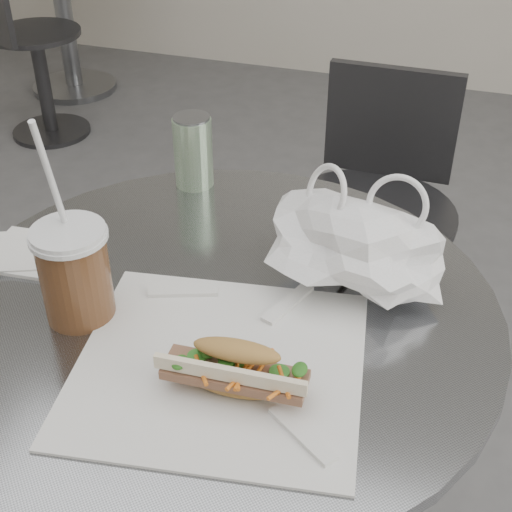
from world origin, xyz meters
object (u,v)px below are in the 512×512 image
(chair_far, at_px, (368,251))
(cafe_table, at_px, (223,440))
(iced_coffee, at_px, (75,272))
(drink_can, at_px, (193,151))
(bg_chair, at_px, (32,65))
(banh_mi, at_px, (236,369))
(sunglasses, at_px, (371,258))

(chair_far, bearing_deg, cafe_table, 83.81)
(iced_coffee, distance_m, drink_can, 0.37)
(cafe_table, relative_size, bg_chair, 1.09)
(bg_chair, relative_size, banh_mi, 3.35)
(bg_chair, bearing_deg, banh_mi, -25.82)
(cafe_table, height_order, bg_chair, cafe_table)
(chair_far, height_order, banh_mi, banh_mi)
(cafe_table, distance_m, bg_chair, 2.24)
(bg_chair, distance_m, drink_can, 1.98)
(cafe_table, height_order, chair_far, chair_far)
(banh_mi, bearing_deg, sunglasses, 67.26)
(iced_coffee, bearing_deg, banh_mi, -16.26)
(iced_coffee, height_order, drink_can, iced_coffee)
(drink_can, bearing_deg, bg_chair, 133.04)
(banh_mi, distance_m, iced_coffee, 0.25)
(drink_can, bearing_deg, sunglasses, -25.09)
(cafe_table, xyz_separation_m, sunglasses, (0.18, 0.14, 0.29))
(iced_coffee, bearing_deg, bg_chair, 126.25)
(chair_far, xyz_separation_m, sunglasses, (0.08, -0.63, 0.42))
(chair_far, xyz_separation_m, drink_can, (-0.25, -0.47, 0.46))
(chair_far, height_order, bg_chair, chair_far)
(cafe_table, xyz_separation_m, drink_can, (-0.15, 0.30, 0.34))
(bg_chair, xyz_separation_m, drink_can, (1.31, -1.40, 0.49))
(iced_coffee, bearing_deg, drink_can, 88.51)
(cafe_table, relative_size, drink_can, 6.13)
(chair_far, xyz_separation_m, iced_coffee, (-0.26, -0.84, 0.47))
(chair_far, bearing_deg, bg_chair, -29.88)
(chair_far, distance_m, drink_can, 0.71)
(sunglasses, height_order, drink_can, drink_can)
(chair_far, distance_m, sunglasses, 0.76)
(sunglasses, xyz_separation_m, drink_can, (-0.33, 0.16, 0.04))
(chair_far, distance_m, bg_chair, 1.81)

